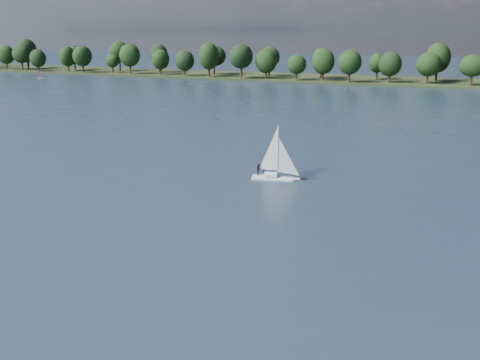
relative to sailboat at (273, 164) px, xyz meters
The scene contains 6 objects.
ground 49.47m from the sailboat, 92.02° to the left, with size 700.00×700.00×0.00m, color #233342.
far_shore 161.41m from the sailboat, 90.62° to the left, with size 660.00×40.00×1.50m, color black.
sailboat is the anchor object (origin of this frame).
dinghy_pink 189.67m from the sailboat, 141.31° to the left, with size 2.92×2.90×4.72m.
pontoon 231.04m from the sailboat, 140.73° to the left, with size 4.00×2.00×0.50m, color slate.
treeline 158.28m from the sailboat, 93.61° to the left, with size 562.77×74.05×17.53m.
Camera 1 is at (25.21, -20.52, 21.04)m, focal length 40.00 mm.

